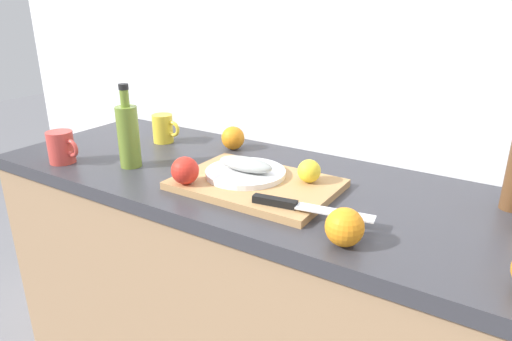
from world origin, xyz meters
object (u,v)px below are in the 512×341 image
object	(u,v)px
white_plate	(245,173)
lemon_0	(309,171)
cutting_board	(256,184)
fish_fillet	(245,164)
coffee_mug_1	(62,147)
chef_knife	(296,205)
olive_oil_bottle	(128,135)
coffee_mug_0	(164,128)

from	to	relation	value
white_plate	lemon_0	distance (m)	0.18
cutting_board	lemon_0	xyz separation A→B (m)	(0.12, 0.07, 0.04)
cutting_board	fish_fillet	size ratio (longest dim) A/B	2.54
fish_fillet	coffee_mug_1	distance (m)	0.59
white_plate	fish_fillet	size ratio (longest dim) A/B	1.33
fish_fillet	lemon_0	size ratio (longest dim) A/B	2.68
chef_knife	olive_oil_bottle	distance (m)	0.59
white_plate	coffee_mug_1	size ratio (longest dim) A/B	1.87
lemon_0	cutting_board	bearing A→B (deg)	-150.26
cutting_board	chef_knife	size ratio (longest dim) A/B	1.45
chef_knife	lemon_0	bearing A→B (deg)	97.87
coffee_mug_1	cutting_board	bearing A→B (deg)	13.70
lemon_0	coffee_mug_0	size ratio (longest dim) A/B	0.56
chef_knife	olive_oil_bottle	world-z (taller)	olive_oil_bottle
coffee_mug_0	coffee_mug_1	xyz separation A→B (m)	(-0.12, -0.33, -0.00)
cutting_board	lemon_0	size ratio (longest dim) A/B	6.80
coffee_mug_1	fish_fillet	bearing A→B (deg)	16.56
olive_oil_bottle	lemon_0	bearing A→B (deg)	13.72
coffee_mug_0	fish_fillet	bearing A→B (deg)	-19.29
olive_oil_bottle	coffee_mug_0	distance (m)	0.26
white_plate	coffee_mug_0	xyz separation A→B (m)	(-0.45, 0.16, 0.02)
lemon_0	white_plate	bearing A→B (deg)	-163.26
chef_knife	coffee_mug_1	xyz separation A→B (m)	(-0.79, -0.05, 0.02)
fish_fillet	chef_knife	world-z (taller)	fish_fillet
cutting_board	olive_oil_bottle	world-z (taller)	olive_oil_bottle
lemon_0	olive_oil_bottle	xyz separation A→B (m)	(-0.53, -0.13, 0.05)
olive_oil_bottle	coffee_mug_1	world-z (taller)	olive_oil_bottle
fish_fillet	chef_knife	bearing A→B (deg)	-27.85
lemon_0	coffee_mug_1	xyz separation A→B (m)	(-0.74, -0.22, -0.00)
fish_fillet	lemon_0	bearing A→B (deg)	16.74
lemon_0	coffee_mug_0	distance (m)	0.63
white_plate	coffee_mug_0	size ratio (longest dim) A/B	2.00
white_plate	lemon_0	bearing A→B (deg)	16.74
cutting_board	olive_oil_bottle	xyz separation A→B (m)	(-0.41, -0.06, 0.09)
white_plate	lemon_0	size ratio (longest dim) A/B	3.57
olive_oil_bottle	chef_knife	bearing A→B (deg)	-3.51
chef_knife	coffee_mug_0	size ratio (longest dim) A/B	2.62
white_plate	chef_knife	xyz separation A→B (m)	(0.22, -0.12, 0.00)
cutting_board	coffee_mug_1	xyz separation A→B (m)	(-0.61, -0.15, 0.04)
cutting_board	white_plate	size ratio (longest dim) A/B	1.90
fish_fillet	white_plate	bearing A→B (deg)	90.00
lemon_0	coffee_mug_1	bearing A→B (deg)	-163.40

